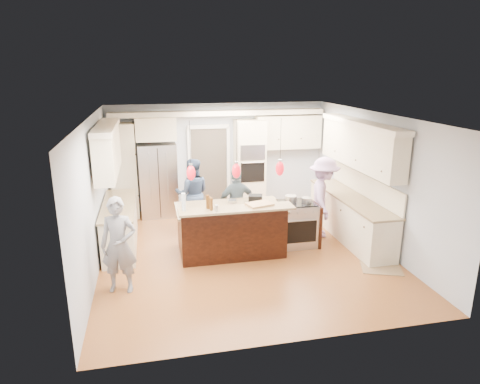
% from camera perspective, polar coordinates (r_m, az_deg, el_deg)
% --- Properties ---
extents(ground_plane, '(6.00, 6.00, 0.00)m').
position_cam_1_polar(ground_plane, '(8.64, 0.49, -7.98)').
color(ground_plane, '#A6662D').
rests_on(ground_plane, ground).
extents(room_shell, '(5.54, 6.04, 2.72)m').
position_cam_1_polar(room_shell, '(8.07, 0.52, 3.88)').
color(room_shell, '#B2BCC6').
rests_on(room_shell, ground).
extents(refrigerator, '(0.90, 0.70, 1.80)m').
position_cam_1_polar(refrigerator, '(10.66, -10.79, 1.58)').
color(refrigerator, '#B7B7BC').
rests_on(refrigerator, ground).
extents(oven_column, '(0.72, 0.69, 2.30)m').
position_cam_1_polar(oven_column, '(10.91, 1.30, 3.56)').
color(oven_column, beige).
rests_on(oven_column, ground).
extents(back_upper_cabinets, '(5.30, 0.61, 2.54)m').
position_cam_1_polar(back_upper_cabinets, '(10.66, -6.69, 5.99)').
color(back_upper_cabinets, beige).
rests_on(back_upper_cabinets, ground).
extents(right_counter_run, '(0.64, 3.10, 2.51)m').
position_cam_1_polar(right_counter_run, '(9.35, 14.88, 0.24)').
color(right_counter_run, beige).
rests_on(right_counter_run, ground).
extents(left_cabinets, '(0.64, 2.30, 2.51)m').
position_cam_1_polar(left_cabinets, '(8.88, -16.26, -0.72)').
color(left_cabinets, beige).
rests_on(left_cabinets, ground).
extents(kitchen_island, '(2.10, 1.46, 1.12)m').
position_cam_1_polar(kitchen_island, '(8.47, -1.25, -4.94)').
color(kitchen_island, black).
rests_on(kitchen_island, ground).
extents(island_range, '(0.82, 0.71, 0.92)m').
position_cam_1_polar(island_range, '(8.90, 7.62, -4.20)').
color(island_range, '#B7B7BC').
rests_on(island_range, ground).
extents(pendant_lights, '(1.75, 0.15, 1.03)m').
position_cam_1_polar(pendant_lights, '(7.53, -0.49, 2.88)').
color(pendant_lights, black).
rests_on(pendant_lights, ground).
extents(person_bar_end, '(0.65, 0.49, 1.60)m').
position_cam_1_polar(person_bar_end, '(7.19, -15.86, -6.86)').
color(person_bar_end, slate).
rests_on(person_bar_end, ground).
extents(person_far_left, '(0.84, 0.69, 1.61)m').
position_cam_1_polar(person_far_left, '(9.73, -6.35, -0.23)').
color(person_far_left, '#31425F').
rests_on(person_far_left, ground).
extents(person_far_right, '(0.92, 0.48, 1.50)m').
position_cam_1_polar(person_far_right, '(9.16, -0.41, -1.55)').
color(person_far_right, '#465862').
rests_on(person_far_right, ground).
extents(person_range_side, '(0.98, 1.27, 1.74)m').
position_cam_1_polar(person_range_side, '(9.36, 11.05, -0.69)').
color(person_range_side, '#B48EBF').
rests_on(person_range_side, ground).
extents(floor_rug, '(1.03, 1.23, 0.01)m').
position_cam_1_polar(floor_rug, '(8.60, 18.06, -8.90)').
color(floor_rug, '#947850').
rests_on(floor_rug, ground).
extents(water_bottle, '(0.10, 0.10, 0.32)m').
position_cam_1_polar(water_bottle, '(7.55, -7.53, -1.35)').
color(water_bottle, silver).
rests_on(water_bottle, kitchen_island).
extents(beer_bottle_a, '(0.07, 0.07, 0.25)m').
position_cam_1_polar(beer_bottle_a, '(7.65, -4.34, -1.31)').
color(beer_bottle_a, '#4E2C0D').
rests_on(beer_bottle_a, kitchen_island).
extents(beer_bottle_b, '(0.06, 0.06, 0.23)m').
position_cam_1_polar(beer_bottle_b, '(7.54, -3.84, -1.64)').
color(beer_bottle_b, '#4E2C0D').
rests_on(beer_bottle_b, kitchen_island).
extents(beer_bottle_c, '(0.07, 0.07, 0.22)m').
position_cam_1_polar(beer_bottle_c, '(7.62, -4.01, -1.48)').
color(beer_bottle_c, '#4E2C0D').
rests_on(beer_bottle_c, kitchen_island).
extents(drink_can, '(0.08, 0.08, 0.11)m').
position_cam_1_polar(drink_can, '(7.52, -3.15, -2.16)').
color(drink_can, '#B7B7BC').
rests_on(drink_can, kitchen_island).
extents(cutting_board, '(0.53, 0.44, 0.04)m').
position_cam_1_polar(cutting_board, '(7.85, 2.62, -1.63)').
color(cutting_board, tan).
rests_on(cutting_board, kitchen_island).
extents(pot_large, '(0.24, 0.24, 0.14)m').
position_cam_1_polar(pot_large, '(8.73, 6.82, -0.91)').
color(pot_large, '#B7B7BC').
rests_on(pot_large, island_range).
extents(pot_small, '(0.21, 0.21, 0.10)m').
position_cam_1_polar(pot_small, '(8.75, 8.86, -1.05)').
color(pot_small, '#B7B7BC').
rests_on(pot_small, island_range).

